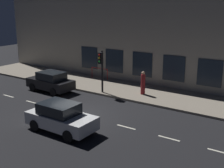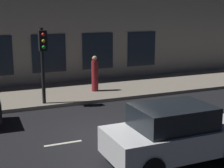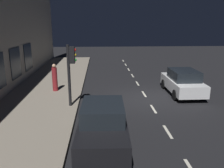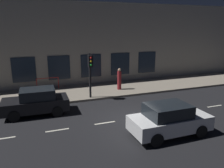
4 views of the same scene
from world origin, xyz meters
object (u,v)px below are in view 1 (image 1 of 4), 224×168
(pedestrian_0, at_px, (143,83))
(traffic_light, at_px, (101,65))
(parked_car_0, at_px, (61,117))
(parked_car_1, at_px, (51,82))

(pedestrian_0, bearing_deg, traffic_light, 102.00)
(parked_car_0, bearing_deg, pedestrian_0, 175.05)
(parked_car_0, height_order, pedestrian_0, pedestrian_0)
(parked_car_0, distance_m, parked_car_1, 7.86)
(pedestrian_0, bearing_deg, parked_car_1, 99.35)
(parked_car_0, height_order, parked_car_1, same)
(traffic_light, relative_size, parked_car_0, 0.82)
(traffic_light, bearing_deg, parked_car_0, -162.47)
(traffic_light, xyz_separation_m, pedestrian_0, (1.41, -2.81, -1.35))
(parked_car_1, bearing_deg, pedestrian_0, -64.04)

